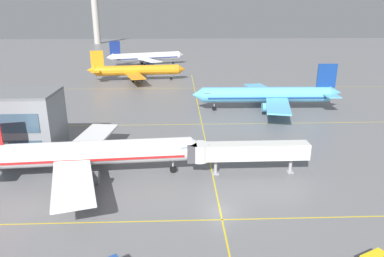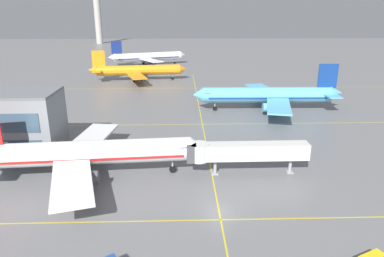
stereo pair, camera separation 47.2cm
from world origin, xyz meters
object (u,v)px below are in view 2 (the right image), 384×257
at_px(airliner_second_row, 269,95).
at_px(airliner_far_left_stand, 148,57).
at_px(control_tower, 97,11).
at_px(jet_bridge, 239,152).
at_px(airliner_front_gate, 86,153).
at_px(airliner_third_row, 138,70).

distance_m(airliner_second_row, airliner_far_left_stand, 93.22).
xyz_separation_m(airliner_far_left_stand, control_tower, (-48.62, 117.22, 20.95)).
bearing_deg(jet_bridge, airliner_front_gate, -179.37).
bearing_deg(airliner_third_row, jet_bridge, -72.44).
bearing_deg(airliner_second_row, airliner_third_row, 132.71).
bearing_deg(airliner_third_row, airliner_second_row, -47.29).
bearing_deg(airliner_far_left_stand, airliner_front_gate, -89.74).
relative_size(airliner_second_row, control_tower, 0.94).
bearing_deg(airliner_second_row, control_tower, 113.87).
bearing_deg(airliner_front_gate, control_tower, 101.54).
distance_m(airliner_far_left_stand, control_tower, 128.62).
height_order(jet_bridge, control_tower, control_tower).
distance_m(airliner_second_row, jet_bridge, 42.03).
distance_m(airliner_front_gate, airliner_third_row, 84.08).
relative_size(airliner_second_row, airliner_far_left_stand, 1.08).
xyz_separation_m(airliner_far_left_stand, jet_bridge, (26.04, -123.50, -0.11)).
relative_size(jet_bridge, control_tower, 0.47).
distance_m(airliner_far_left_stand, jet_bridge, 126.21).
xyz_separation_m(airliner_front_gate, airliner_second_row, (39.85, 39.78, 0.14)).
height_order(airliner_third_row, control_tower, control_tower).
xyz_separation_m(airliner_front_gate, control_tower, (-49.19, 241.00, 20.88)).
bearing_deg(airliner_second_row, airliner_far_left_stand, 115.69).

